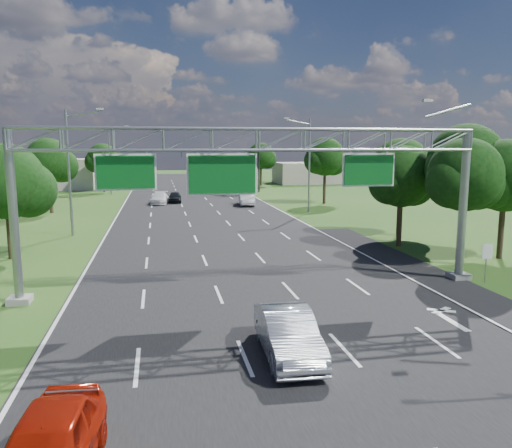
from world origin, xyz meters
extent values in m
plane|color=#234D17|center=(0.00, 30.00, 0.00)|extent=(220.00, 220.00, 0.00)
cube|color=black|center=(0.00, 30.00, 0.00)|extent=(18.00, 180.00, 0.02)
cube|color=black|center=(10.20, 14.00, 0.00)|extent=(3.00, 30.00, 0.02)
cube|color=gray|center=(11.50, 12.00, 0.15)|extent=(1.00, 1.00, 0.30)
cylinder|color=gray|center=(11.50, 12.00, 4.00)|extent=(0.44, 0.44, 8.00)
cube|color=gray|center=(-11.00, 12.00, 0.15)|extent=(1.00, 1.00, 0.30)
cylinder|color=gray|center=(-11.00, 12.00, 4.00)|extent=(0.40, 0.40, 8.00)
cylinder|color=gray|center=(10.30, 12.00, 9.00)|extent=(2.54, 0.12, 0.79)
cube|color=beige|center=(9.10, 12.00, 9.50)|extent=(0.50, 0.22, 0.12)
cube|color=white|center=(-6.00, 11.98, 6.00)|extent=(2.80, 0.05, 1.70)
cube|color=#0A571C|center=(-6.00, 11.92, 6.00)|extent=(2.62, 0.05, 1.52)
cube|color=white|center=(-1.50, 11.98, 5.85)|extent=(3.40, 0.05, 2.00)
cube|color=#0A571C|center=(-1.50, 11.92, 5.85)|extent=(3.22, 0.05, 1.82)
cube|color=white|center=(6.00, 11.98, 6.00)|extent=(2.80, 0.05, 1.70)
cube|color=#0A571C|center=(6.00, 11.92, 6.00)|extent=(2.62, 0.05, 1.52)
cylinder|color=gray|center=(12.40, 11.00, 1.00)|extent=(0.06, 0.06, 2.00)
cube|color=white|center=(12.40, 10.97, 1.70)|extent=(0.60, 0.04, 0.80)
cylinder|color=black|center=(11.00, 65.00, 3.50)|extent=(0.24, 0.24, 7.00)
cylinder|color=black|center=(5.00, 65.00, 6.60)|extent=(12.00, 0.18, 0.18)
imported|color=black|center=(-1.00, 65.00, 6.05)|extent=(0.18, 0.22, 1.10)
imported|color=black|center=(4.00, 65.00, 6.05)|extent=(0.18, 0.22, 1.10)
imported|color=black|center=(9.00, 65.00, 6.05)|extent=(0.18, 0.22, 1.10)
cylinder|color=gray|center=(-11.50, 30.00, 5.00)|extent=(0.20, 0.20, 10.00)
cylinder|color=gray|center=(-10.20, 30.00, 9.70)|extent=(2.78, 0.12, 0.60)
cube|color=beige|center=(-8.90, 30.00, 10.10)|extent=(0.55, 0.22, 0.12)
cylinder|color=gray|center=(-11.50, 65.00, 5.00)|extent=(0.20, 0.20, 10.00)
cylinder|color=gray|center=(-10.20, 65.00, 9.70)|extent=(2.78, 0.12, 0.60)
cube|color=beige|center=(-8.90, 65.00, 10.10)|extent=(0.55, 0.22, 0.12)
cylinder|color=gray|center=(11.50, 40.00, 5.00)|extent=(0.20, 0.20, 10.00)
cylinder|color=gray|center=(10.20, 40.00, 9.70)|extent=(2.78, 0.12, 0.60)
cube|color=beige|center=(8.90, 40.00, 10.10)|extent=(0.55, 0.22, 0.12)
cylinder|color=#2D2116|center=(13.50, 15.00, 1.87)|extent=(0.36, 0.36, 3.74)
sphere|color=black|center=(13.50, 15.00, 5.50)|extent=(4.40, 4.40, 4.40)
sphere|color=black|center=(14.60, 15.40, 4.95)|extent=(3.30, 3.30, 3.30)
sphere|color=black|center=(12.51, 14.70, 5.06)|extent=(3.08, 3.08, 3.08)
cylinder|color=#2D2116|center=(15.50, 18.00, 2.09)|extent=(0.36, 0.36, 4.18)
sphere|color=black|center=(15.50, 18.00, 6.18)|extent=(5.00, 5.00, 5.00)
sphere|color=black|center=(16.75, 18.40, 5.55)|extent=(3.75, 3.75, 3.75)
sphere|color=black|center=(14.38, 17.70, 5.68)|extent=(3.50, 3.50, 3.50)
cylinder|color=#2D2116|center=(12.50, 21.00, 1.65)|extent=(0.36, 0.36, 3.30)
sphere|color=black|center=(12.50, 21.00, 5.06)|extent=(4.40, 4.40, 4.40)
sphere|color=black|center=(13.60, 21.40, 4.51)|extent=(3.30, 3.30, 3.30)
sphere|color=black|center=(11.51, 20.70, 4.62)|extent=(3.08, 3.08, 3.08)
cylinder|color=#2D2116|center=(17.00, 16.00, 1.76)|extent=(0.36, 0.36, 3.52)
sphere|color=black|center=(17.00, 16.00, 5.36)|extent=(4.60, 4.60, 4.60)
sphere|color=black|center=(15.96, 15.70, 4.90)|extent=(3.22, 3.22, 3.22)
cylinder|color=#2D2116|center=(14.50, 25.00, 1.76)|extent=(0.36, 0.36, 3.52)
sphere|color=black|center=(14.50, 25.00, 5.44)|extent=(4.80, 4.80, 4.80)
sphere|color=black|center=(15.70, 25.40, 4.84)|extent=(3.60, 3.60, 3.60)
sphere|color=black|center=(13.42, 24.70, 4.96)|extent=(3.36, 3.36, 3.36)
cylinder|color=#2D2116|center=(-14.00, 22.00, 1.54)|extent=(0.36, 0.36, 3.08)
sphere|color=black|center=(-14.00, 22.00, 5.00)|extent=(4.80, 4.80, 4.80)
sphere|color=black|center=(-12.80, 22.40, 4.40)|extent=(3.60, 3.60, 3.60)
cylinder|color=#2D2116|center=(-16.00, 45.00, 1.87)|extent=(0.36, 0.36, 3.74)
sphere|color=black|center=(-16.00, 45.00, 5.66)|extent=(4.80, 4.80, 4.80)
sphere|color=black|center=(-14.80, 45.40, 5.06)|extent=(3.60, 3.60, 3.60)
sphere|color=black|center=(-17.08, 44.70, 5.18)|extent=(3.36, 3.36, 3.36)
cylinder|color=#2D2116|center=(-13.00, 70.00, 1.65)|extent=(0.36, 0.36, 3.30)
sphere|color=black|center=(-13.00, 70.00, 5.22)|extent=(4.80, 4.80, 4.80)
sphere|color=black|center=(-11.80, 70.40, 4.62)|extent=(3.60, 3.60, 3.60)
sphere|color=black|center=(-14.08, 69.70, 4.74)|extent=(3.36, 3.36, 3.36)
cylinder|color=#2D2116|center=(16.00, 48.00, 1.98)|extent=(0.36, 0.36, 3.96)
sphere|color=black|center=(16.00, 48.00, 5.88)|extent=(4.80, 4.80, 4.80)
sphere|color=black|center=(17.20, 48.40, 5.28)|extent=(3.60, 3.60, 3.60)
sphere|color=black|center=(14.92, 47.70, 5.40)|extent=(3.36, 3.36, 3.36)
cylinder|color=#2D2116|center=(14.00, 78.00, 1.76)|extent=(0.36, 0.36, 3.52)
sphere|color=black|center=(14.00, 78.00, 5.44)|extent=(4.80, 4.80, 4.80)
sphere|color=black|center=(15.20, 78.40, 4.84)|extent=(3.60, 3.60, 3.60)
sphere|color=black|center=(12.92, 77.70, 4.96)|extent=(3.36, 3.36, 3.36)
cube|color=#AEA192|center=(-22.00, 78.00, 2.50)|extent=(14.00, 10.00, 5.00)
cube|color=#AEA192|center=(24.00, 82.00, 2.00)|extent=(12.00, 9.00, 4.00)
imported|color=silver|center=(-0.30, 3.93, 0.81)|extent=(1.92, 4.96, 1.61)
imported|color=silver|center=(-4.46, 51.70, 0.72)|extent=(2.53, 5.15, 1.44)
imported|color=black|center=(4.96, 68.32, 0.67)|extent=(2.64, 4.97, 1.33)
imported|color=black|center=(-2.50, 52.80, 0.68)|extent=(1.80, 4.07, 1.36)
imported|color=silver|center=(6.06, 48.15, 0.83)|extent=(2.26, 5.17, 1.65)
cube|color=silver|center=(6.60, 65.72, 1.59)|extent=(2.79, 5.95, 2.89)
cube|color=silver|center=(6.60, 61.68, 1.06)|extent=(2.39, 2.30, 2.12)
cylinder|color=black|center=(5.54, 61.87, 0.48)|extent=(0.34, 0.96, 0.96)
cylinder|color=black|center=(7.66, 61.87, 0.48)|extent=(0.34, 0.96, 0.96)
cylinder|color=black|center=(5.54, 67.65, 0.48)|extent=(0.34, 0.96, 0.96)
cylinder|color=black|center=(7.66, 67.65, 0.48)|extent=(0.34, 0.96, 0.96)
camera|label=1|loc=(-4.53, -11.95, 7.20)|focal=35.00mm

